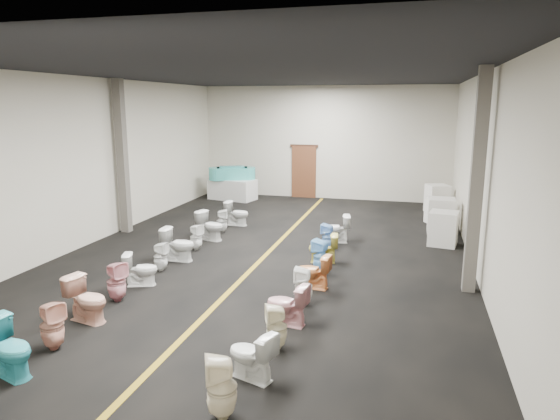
# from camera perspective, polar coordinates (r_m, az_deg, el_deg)

# --- Properties ---
(floor) EXTENTS (16.00, 16.00, 0.00)m
(floor) POSITION_cam_1_polar(r_m,az_deg,el_deg) (13.00, -1.35, -4.89)
(floor) COLOR black
(floor) RESTS_ON ground
(ceiling) EXTENTS (16.00, 16.00, 0.00)m
(ceiling) POSITION_cam_1_polar(r_m,az_deg,el_deg) (12.46, -1.46, 15.34)
(ceiling) COLOR black
(ceiling) RESTS_ON ground
(wall_back) EXTENTS (10.00, 0.00, 10.00)m
(wall_back) POSITION_cam_1_polar(r_m,az_deg,el_deg) (20.29, 5.04, 7.65)
(wall_back) COLOR #BBB5A0
(wall_back) RESTS_ON ground
(wall_front) EXTENTS (10.00, 0.00, 10.00)m
(wall_front) POSITION_cam_1_polar(r_m,az_deg,el_deg) (5.49, -25.80, -5.39)
(wall_front) COLOR #BBB5A0
(wall_front) RESTS_ON ground
(wall_left) EXTENTS (0.00, 16.00, 16.00)m
(wall_left) POSITION_cam_1_polar(r_m,az_deg,el_deg) (14.73, -20.48, 5.31)
(wall_left) COLOR #BBB5A0
(wall_left) RESTS_ON ground
(wall_right) EXTENTS (0.00, 16.00, 16.00)m
(wall_right) POSITION_cam_1_polar(r_m,az_deg,el_deg) (12.12, 21.98, 3.90)
(wall_right) COLOR #BBB5A0
(wall_right) RESTS_ON ground
(aisle_stripe) EXTENTS (0.12, 15.60, 0.01)m
(aisle_stripe) POSITION_cam_1_polar(r_m,az_deg,el_deg) (13.00, -1.35, -4.87)
(aisle_stripe) COLOR olive
(aisle_stripe) RESTS_ON floor
(back_door) EXTENTS (1.00, 0.10, 2.10)m
(back_door) POSITION_cam_1_polar(r_m,az_deg,el_deg) (20.51, 2.74, 4.36)
(back_door) COLOR #562D19
(back_door) RESTS_ON floor
(door_frame) EXTENTS (1.15, 0.08, 0.10)m
(door_frame) POSITION_cam_1_polar(r_m,az_deg,el_deg) (20.41, 2.78, 7.34)
(door_frame) COLOR #331C11
(door_frame) RESTS_ON back_door
(column_left) EXTENTS (0.25, 0.25, 4.50)m
(column_left) POSITION_cam_1_polar(r_m,az_deg,el_deg) (15.42, -17.58, 5.77)
(column_left) COLOR #59544C
(column_left) RESTS_ON floor
(column_right) EXTENTS (0.25, 0.25, 4.50)m
(column_right) POSITION_cam_1_polar(r_m,az_deg,el_deg) (10.61, 21.56, 2.89)
(column_right) COLOR #59544C
(column_right) RESTS_ON floor
(display_table) EXTENTS (1.99, 1.29, 0.82)m
(display_table) POSITION_cam_1_polar(r_m,az_deg,el_deg) (20.22, -5.45, 2.36)
(display_table) COLOR silver
(display_table) RESTS_ON floor
(bathtub) EXTENTS (1.78, 1.10, 0.55)m
(bathtub) POSITION_cam_1_polar(r_m,az_deg,el_deg) (20.12, -5.49, 4.22)
(bathtub) COLOR teal
(bathtub) RESTS_ON display_table
(appliance_crate_a) EXTENTS (0.83, 0.83, 0.93)m
(appliance_crate_a) POSITION_cam_1_polar(r_m,az_deg,el_deg) (14.27, 18.15, -2.02)
(appliance_crate_a) COLOR beige
(appliance_crate_a) RESTS_ON floor
(appliance_crate_b) EXTENTS (0.76, 0.76, 1.04)m
(appliance_crate_b) POSITION_cam_1_polar(r_m,az_deg,el_deg) (15.61, 17.92, -0.62)
(appliance_crate_b) COLOR beige
(appliance_crate_b) RESTS_ON floor
(appliance_crate_c) EXTENTS (0.92, 0.92, 0.79)m
(appliance_crate_c) POSITION_cam_1_polar(r_m,az_deg,el_deg) (16.80, 17.71, -0.18)
(appliance_crate_c) COLOR silver
(appliance_crate_c) RESTS_ON floor
(appliance_crate_d) EXTENTS (0.90, 0.90, 1.00)m
(appliance_crate_d) POSITION_cam_1_polar(r_m,az_deg,el_deg) (18.48, 17.52, 1.23)
(appliance_crate_d) COLOR white
(appliance_crate_d) RESTS_ON floor
(toilet_left_0) EXTENTS (0.92, 0.69, 0.84)m
(toilet_left_0) POSITION_cam_1_polar(r_m,az_deg,el_deg) (8.22, -28.55, -13.68)
(toilet_left_0) COLOR teal
(toilet_left_0) RESTS_ON floor
(toilet_left_1) EXTENTS (0.48, 0.47, 0.80)m
(toilet_left_1) POSITION_cam_1_polar(r_m,az_deg,el_deg) (8.73, -24.59, -11.91)
(toilet_left_1) COLOR #E4A089
(toilet_left_1) RESTS_ON floor
(toilet_left_2) EXTENTS (0.87, 0.61, 0.81)m
(toilet_left_2) POSITION_cam_1_polar(r_m,az_deg,el_deg) (9.55, -21.16, -9.50)
(toilet_left_2) COLOR #E5A991
(toilet_left_2) RESTS_ON floor
(toilet_left_3) EXTENTS (0.48, 0.47, 0.80)m
(toilet_left_3) POSITION_cam_1_polar(r_m,az_deg,el_deg) (10.28, -18.19, -7.78)
(toilet_left_3) COLOR pink
(toilet_left_3) RESTS_ON floor
(toilet_left_4) EXTENTS (0.79, 0.60, 0.71)m
(toilet_left_4) POSITION_cam_1_polar(r_m,az_deg,el_deg) (11.03, -15.62, -6.53)
(toilet_left_4) COLOR white
(toilet_left_4) RESTS_ON floor
(toilet_left_5) EXTENTS (0.33, 0.32, 0.68)m
(toilet_left_5) POSITION_cam_1_polar(r_m,az_deg,el_deg) (11.83, -13.49, -5.21)
(toilet_left_5) COLOR white
(toilet_left_5) RESTS_ON floor
(toilet_left_6) EXTENTS (0.82, 0.49, 0.82)m
(toilet_left_6) POSITION_cam_1_polar(r_m,az_deg,el_deg) (12.50, -11.54, -3.87)
(toilet_left_6) COLOR white
(toilet_left_6) RESTS_ON floor
(toilet_left_7) EXTENTS (0.41, 0.41, 0.70)m
(toilet_left_7) POSITION_cam_1_polar(r_m,az_deg,el_deg) (13.30, -9.57, -3.09)
(toilet_left_7) COLOR white
(toilet_left_7) RESTS_ON floor
(toilet_left_8) EXTENTS (0.89, 0.65, 0.82)m
(toilet_left_8) POSITION_cam_1_polar(r_m,az_deg,el_deg) (14.23, -7.95, -1.79)
(toilet_left_8) COLOR silver
(toilet_left_8) RESTS_ON floor
(toilet_left_9) EXTENTS (0.40, 0.40, 0.71)m
(toilet_left_9) POSITION_cam_1_polar(r_m,az_deg,el_deg) (14.98, -6.67, -1.27)
(toilet_left_9) COLOR silver
(toilet_left_9) RESTS_ON floor
(toilet_left_10) EXTENTS (0.77, 0.46, 0.77)m
(toilet_left_10) POSITION_cam_1_polar(r_m,az_deg,el_deg) (15.86, -4.94, -0.39)
(toilet_left_10) COLOR silver
(toilet_left_10) RESTS_ON floor
(toilet_right_0) EXTENTS (0.50, 0.50, 0.83)m
(toilet_right_0) POSITION_cam_1_polar(r_m,az_deg,el_deg) (6.45, -6.69, -19.51)
(toilet_right_0) COLOR #EFE2C1
(toilet_right_0) RESTS_ON floor
(toilet_right_1) EXTENTS (0.80, 0.61, 0.72)m
(toilet_right_1) POSITION_cam_1_polar(r_m,az_deg,el_deg) (7.22, -3.29, -16.22)
(toilet_right_1) COLOR white
(toilet_right_1) RESTS_ON floor
(toilet_right_2) EXTENTS (0.44, 0.44, 0.73)m
(toilet_right_2) POSITION_cam_1_polar(r_m,az_deg,el_deg) (8.00, -0.39, -13.24)
(toilet_right_2) COLOR #F4EAC7
(toilet_right_2) RESTS_ON floor
(toilet_right_3) EXTENTS (0.79, 0.52, 0.75)m
(toilet_right_3) POSITION_cam_1_polar(r_m,az_deg,el_deg) (8.80, 0.82, -10.74)
(toilet_right_3) COLOR pink
(toilet_right_3) RESTS_ON floor
(toilet_right_4) EXTENTS (0.37, 0.36, 0.75)m
(toilet_right_4) POSITION_cam_1_polar(r_m,az_deg,el_deg) (9.61, 2.71, -8.73)
(toilet_right_4) COLOR white
(toilet_right_4) RESTS_ON floor
(toilet_right_5) EXTENTS (0.75, 0.48, 0.73)m
(toilet_right_5) POSITION_cam_1_polar(r_m,az_deg,el_deg) (10.48, 3.84, -7.01)
(toilet_right_5) COLOR #E68A48
(toilet_right_5) RESTS_ON floor
(toilet_right_6) EXTENTS (0.45, 0.44, 0.79)m
(toilet_right_6) POSITION_cam_1_polar(r_m,az_deg,el_deg) (11.39, 4.71, -5.32)
(toilet_right_6) COLOR #7BC0F3
(toilet_right_6) RESTS_ON floor
(toilet_right_7) EXTENTS (0.76, 0.52, 0.71)m
(toilet_right_7) POSITION_cam_1_polar(r_m,az_deg,el_deg) (12.15, 4.96, -4.39)
(toilet_right_7) COLOR #D7C851
(toilet_right_7) RESTS_ON floor
(toilet_right_8) EXTENTS (0.37, 0.37, 0.72)m
(toilet_right_8) POSITION_cam_1_polar(r_m,az_deg,el_deg) (13.16, 5.49, -3.10)
(toilet_right_8) COLOR #7DB2EF
(toilet_right_8) RESTS_ON floor
(toilet_right_9) EXTENTS (0.85, 0.60, 0.78)m
(toilet_right_9) POSITION_cam_1_polar(r_m,az_deg,el_deg) (13.92, 6.40, -2.14)
(toilet_right_9) COLOR white
(toilet_right_9) RESTS_ON floor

